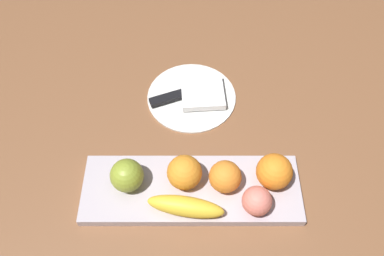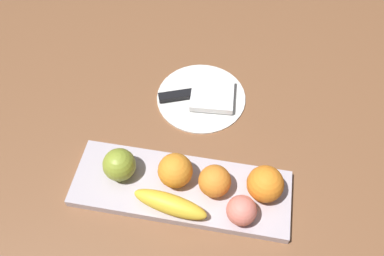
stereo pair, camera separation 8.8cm
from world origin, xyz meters
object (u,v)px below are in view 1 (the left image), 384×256
object	(u,v)px
folded_napkin	(203,93)
orange_near_apple	(185,172)
orange_center	(275,172)
knife	(174,97)
peach	(257,201)
orange_near_banana	(226,177)
banana	(186,206)
dinner_plate	(192,96)
fruit_tray	(192,189)
apple	(127,175)

from	to	relation	value
folded_napkin	orange_near_apple	bearing A→B (deg)	-99.66
orange_center	knife	size ratio (longest dim) A/B	0.43
orange_center	peach	world-z (taller)	orange_center
orange_near_banana	peach	world-z (taller)	orange_near_banana
banana	dinner_plate	distance (m)	0.32
fruit_tray	banana	distance (m)	0.06
apple	dinner_plate	size ratio (longest dim) A/B	0.31
orange_near_apple	orange_center	bearing A→B (deg)	0.42
banana	knife	world-z (taller)	banana
orange_center	peach	distance (m)	0.07
apple	orange_center	size ratio (longest dim) A/B	0.92
fruit_tray	orange_center	bearing A→B (deg)	5.55
dinner_plate	folded_napkin	distance (m)	0.03
banana	folded_napkin	distance (m)	0.32
peach	folded_napkin	bearing A→B (deg)	108.34
apple	orange_near_banana	xyz separation A→B (m)	(0.20, -0.00, -0.00)
apple	orange_near_banana	distance (m)	0.20
folded_napkin	apple	bearing A→B (deg)	-122.28
orange_near_apple	folded_napkin	size ratio (longest dim) A/B	0.70
dinner_plate	fruit_tray	bearing A→B (deg)	-90.00
banana	dinner_plate	world-z (taller)	banana
orange_near_apple	fruit_tray	bearing A→B (deg)	-46.89
fruit_tray	orange_center	world-z (taller)	orange_center
fruit_tray	folded_napkin	xyz separation A→B (m)	(0.03, 0.26, 0.01)
dinner_plate	banana	bearing A→B (deg)	-92.09
orange_near_banana	knife	distance (m)	0.27
orange_near_banana	peach	xyz separation A→B (m)	(0.06, -0.05, -0.00)
knife	dinner_plate	bearing A→B (deg)	-9.53
orange_near_apple	peach	distance (m)	0.16
dinner_plate	apple	bearing A→B (deg)	-117.55
apple	knife	distance (m)	0.26
folded_napkin	knife	world-z (taller)	folded_napkin
peach	folded_napkin	size ratio (longest dim) A/B	0.58
peach	dinner_plate	world-z (taller)	peach
apple	knife	xyz separation A→B (m)	(0.09, 0.24, -0.04)
dinner_plate	orange_center	bearing A→B (deg)	-55.30
orange_near_banana	dinner_plate	xyz separation A→B (m)	(-0.07, 0.26, -0.05)
folded_napkin	knife	bearing A→B (deg)	-172.82
apple	peach	bearing A→B (deg)	-11.71
orange_center	dinner_plate	size ratio (longest dim) A/B	0.34
banana	dinner_plate	xyz separation A→B (m)	(0.01, 0.32, -0.04)
orange_near_banana	dinner_plate	size ratio (longest dim) A/B	0.30
orange_near_banana	orange_center	size ratio (longest dim) A/B	0.90
banana	peach	distance (m)	0.14
orange_near_apple	peach	size ratio (longest dim) A/B	1.21
fruit_tray	peach	world-z (taller)	peach
orange_near_apple	dinner_plate	xyz separation A→B (m)	(0.01, 0.25, -0.05)
peach	dinner_plate	distance (m)	0.34
folded_napkin	fruit_tray	bearing A→B (deg)	-96.06
apple	orange_center	bearing A→B (deg)	1.42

